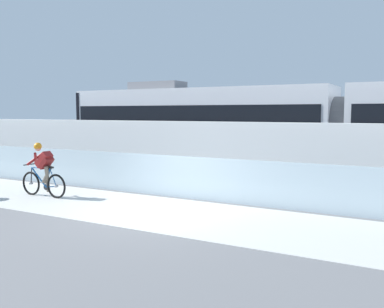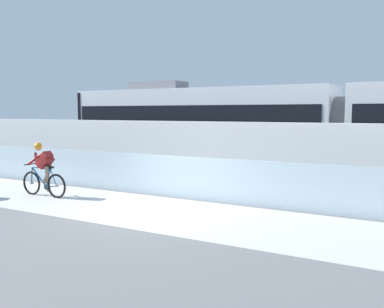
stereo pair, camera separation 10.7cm
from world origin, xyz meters
TOP-DOWN VIEW (x-y plane):
  - ground_plane at (0.00, 0.00)m, footprint 200.00×200.00m
  - bike_path_deck at (0.00, 0.00)m, footprint 32.00×3.20m
  - glass_parapet at (0.00, 1.85)m, footprint 32.00×0.05m
  - concrete_barrier_wall at (0.00, 3.65)m, footprint 32.00×0.36m
  - tram_rail_near at (0.00, 6.13)m, footprint 32.00×0.08m
  - tram_rail_far at (0.00, 7.57)m, footprint 32.00×0.08m
  - tram at (3.36, 6.85)m, footprint 22.56×2.54m
  - cyclist_on_bike at (-3.92, 0.00)m, footprint 1.77×0.58m

SIDE VIEW (x-z plane):
  - ground_plane at x=0.00m, z-range 0.00..0.00m
  - tram_rail_near at x=0.00m, z-range 0.00..0.01m
  - tram_rail_far at x=0.00m, z-range 0.00..0.01m
  - bike_path_deck at x=0.00m, z-range 0.00..0.01m
  - glass_parapet at x=0.00m, z-range 0.00..1.23m
  - cyclist_on_bike at x=-3.92m, z-range -0.02..1.59m
  - concrete_barrier_wall at x=0.00m, z-range 0.00..2.20m
  - tram at x=3.36m, z-range -0.01..3.80m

